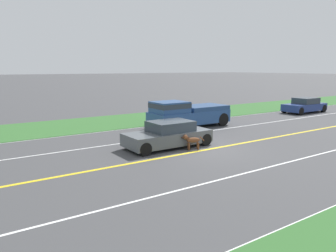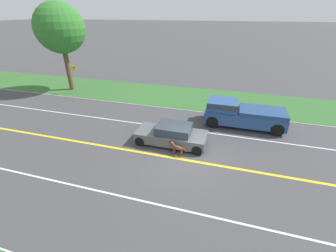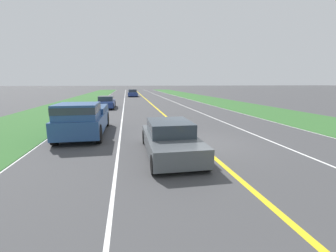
% 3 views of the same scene
% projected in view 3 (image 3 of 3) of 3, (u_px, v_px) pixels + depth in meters
% --- Properties ---
extents(ground_plane, '(400.00, 400.00, 0.00)m').
position_uv_depth(ground_plane, '(199.00, 144.00, 10.01)').
color(ground_plane, '#424244').
extents(centre_divider_line, '(0.18, 160.00, 0.01)m').
position_uv_depth(centre_divider_line, '(199.00, 144.00, 10.01)').
color(centre_divider_line, yellow).
rests_on(centre_divider_line, ground).
extents(lane_edge_line_right, '(0.14, 160.00, 0.01)m').
position_uv_depth(lane_edge_line_right, '(27.00, 153.00, 8.78)').
color(lane_edge_line_right, white).
rests_on(lane_edge_line_right, ground).
extents(lane_edge_line_left, '(0.14, 160.00, 0.01)m').
position_uv_depth(lane_edge_line_left, '(333.00, 138.00, 11.24)').
color(lane_edge_line_left, white).
rests_on(lane_edge_line_left, ground).
extents(lane_dash_same_dir, '(0.10, 160.00, 0.01)m').
position_uv_depth(lane_dash_same_dir, '(119.00, 148.00, 9.40)').
color(lane_dash_same_dir, white).
rests_on(lane_dash_same_dir, ground).
extents(lane_dash_oncoming, '(0.10, 160.00, 0.01)m').
position_uv_depth(lane_dash_oncoming, '(269.00, 141.00, 10.62)').
color(lane_dash_oncoming, white).
rests_on(lane_dash_oncoming, ground).
extents(ego_car, '(1.85, 4.30, 1.28)m').
position_uv_depth(ego_car, '(170.00, 139.00, 8.52)').
color(ego_car, '#51565B').
rests_on(ego_car, ground).
extents(dog, '(0.48, 1.14, 0.77)m').
position_uv_depth(dog, '(194.00, 137.00, 9.30)').
color(dog, brown).
rests_on(dog, ground).
extents(pickup_truck, '(2.10, 5.45, 1.77)m').
position_uv_depth(pickup_truck, '(84.00, 118.00, 11.68)').
color(pickup_truck, '#284C84').
rests_on(pickup_truck, ground).
extents(car_trailing_near, '(1.80, 4.21, 1.28)m').
position_uv_depth(car_trailing_near, '(106.00, 102.00, 24.30)').
color(car_trailing_near, navy).
rests_on(car_trailing_near, ground).
extents(car_trailing_mid, '(1.87, 4.45, 1.41)m').
position_uv_depth(car_trailing_mid, '(133.00, 93.00, 44.55)').
color(car_trailing_mid, navy).
rests_on(car_trailing_mid, ground).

